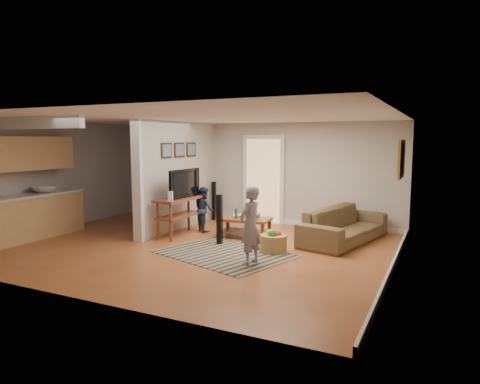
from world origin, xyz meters
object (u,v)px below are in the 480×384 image
Objects in this scene: sofa at (344,242)px; toy_basket at (273,242)px; coffee_table at (245,222)px; tv_console at (180,201)px; toddler at (204,231)px; child at (250,264)px; speaker_left at (220,220)px; speaker_right at (214,201)px.

toy_basket is (-1.01, -1.40, 0.18)m from sofa.
coffee_table is 0.85× the size of tv_console.
toddler reaches higher than sofa.
tv_console is 1.01× the size of child.
speaker_left is 2.01× the size of toy_basket.
tv_console is 2.70× the size of toy_basket.
child is 2.81m from toddler.
toy_basket is 2.35m from toddler.
speaker_right is at bearing 116.53° from speaker_left.
child reaches higher than toddler.
child is at bearing -29.26° from tv_console.
tv_console is at bearing 159.44° from speaker_left.
child is at bearing -65.41° from speaker_right.
speaker_left is 0.98× the size of toddler.
speaker_left reaches higher than toy_basket.
toddler is (0.23, 0.62, -0.76)m from tv_console.
sofa is at bearing -135.93° from toddler.
sofa is 2.33× the size of toddler.
speaker_right is (-1.61, 1.52, 0.17)m from coffee_table.
tv_console reaches higher than coffee_table.
child is at bearing 173.78° from toddler.
speaker_right reaches higher than coffee_table.
speaker_right is at bearing 98.70° from tv_console.
coffee_table is at bearing 69.00° from speaker_left.
sofa is 3.56m from tv_console.
speaker_right reaches higher than toddler.
speaker_right is 0.98× the size of toddler.
coffee_table is (-1.99, -0.54, 0.33)m from sofa.
sofa is 2.07× the size of coffee_table.
child is (-1.08, -2.30, 0.00)m from sofa.
speaker_left is (-0.21, -0.75, 0.17)m from coffee_table.
tv_console reaches higher than sofa.
child is (2.26, -1.32, -0.76)m from tv_console.
sofa is 1.77× the size of tv_console.
child reaches higher than coffee_table.
toddler is (-3.11, -0.36, 0.00)m from sofa.
sofa is 2.54m from child.
coffee_table is at bearing 18.98° from tv_console.
child is (0.91, -1.76, -0.33)m from coffee_table.
toy_basket is (2.59, -2.38, -0.32)m from speaker_right.
tv_console is 2.72m from child.
tv_console reaches higher than child.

